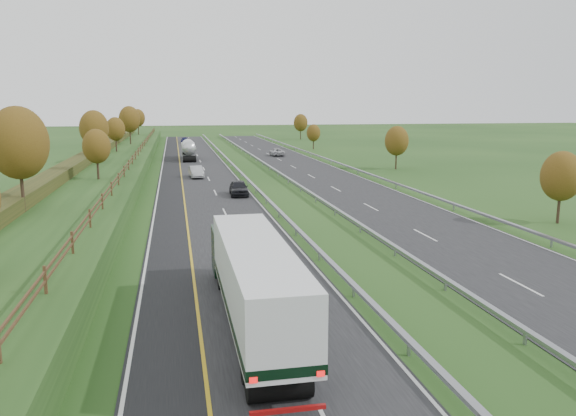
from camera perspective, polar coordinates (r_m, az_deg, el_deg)
name	(u,v)px	position (r m, az deg, el deg)	size (l,w,h in m)	color
ground	(264,182)	(71.85, -2.48, 2.68)	(400.00, 400.00, 0.00)	#204117
near_carriageway	(199,178)	(76.00, -9.05, 3.00)	(10.50, 200.00, 0.04)	black
far_carriageway	(318,175)	(78.42, 3.10, 3.35)	(10.50, 200.00, 0.04)	black
hard_shoulder	(170,179)	(75.95, -11.88, 2.90)	(3.00, 200.00, 0.04)	black
lane_markings	(246,177)	(76.41, -4.24, 3.17)	(26.75, 200.00, 0.01)	silver
embankment_left	(97,173)	(76.47, -18.87, 3.35)	(12.00, 200.00, 2.00)	#204117
hedge_left	(80,162)	(76.60, -20.42, 4.44)	(2.20, 180.00, 1.10)	#2A3214
fence_left	(132,160)	(75.43, -15.58, 4.76)	(0.12, 189.06, 1.20)	#422B19
median_barrier_near	(241,173)	(76.37, -4.78, 3.58)	(0.32, 200.00, 0.71)	gray
median_barrier_far	(278,172)	(77.13, -1.01, 3.68)	(0.32, 200.00, 0.71)	gray
outer_barrier_far	(358,170)	(80.00, 7.14, 3.85)	(0.32, 200.00, 0.71)	gray
trees_left	(93,133)	(72.66, -19.17, 7.25)	(6.64, 164.30, 7.66)	#2D2116
trees_far	(347,133)	(109.71, 6.05, 7.55)	(8.45, 118.60, 7.12)	#2D2116
box_lorry	(253,278)	(24.58, -3.60, -7.10)	(2.58, 16.28, 4.06)	black
road_tanker	(189,149)	(102.22, -10.07, 5.90)	(2.40, 11.22, 3.46)	silver
car_dark_near	(239,188)	(60.99, -5.03, 2.06)	(1.93, 4.79, 1.63)	black
car_silver_mid	(196,172)	(76.63, -9.31, 3.65)	(1.64, 4.69, 1.55)	#A4A4A8
car_small_far	(185,140)	(147.54, -10.46, 6.80)	(1.84, 4.53, 1.32)	#151844
car_oncoming	(277,152)	(107.88, -1.14, 5.70)	(2.37, 5.15, 1.43)	#B3B2B7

